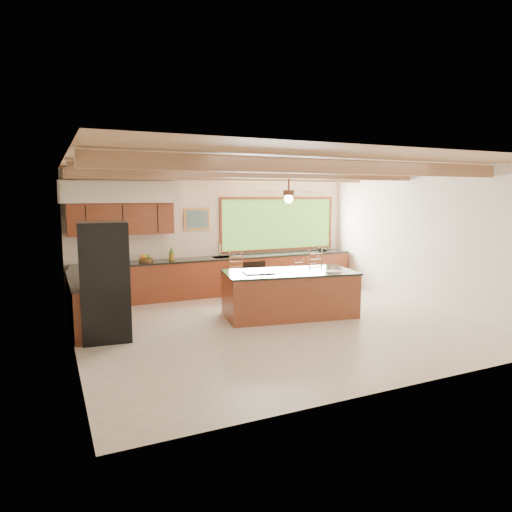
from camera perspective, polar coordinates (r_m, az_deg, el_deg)
name	(u,v)px	position (r m, az deg, el deg)	size (l,w,h in m)	color
ground	(277,324)	(8.80, 2.66, -8.44)	(7.20, 7.20, 0.00)	beige
room_shell	(255,206)	(8.97, -0.15, 6.23)	(7.27, 6.54, 3.02)	silver
counter_run	(196,281)	(10.66, -7.54, -3.07)	(7.12, 3.10, 1.24)	brown
island	(289,293)	(9.27, 4.19, -4.69)	(2.79, 1.66, 0.93)	brown
refrigerator	(105,281)	(8.07, -18.32, -3.00)	(0.85, 0.83, 2.00)	black
bar_stool_a	(235,271)	(10.81, -2.70, -1.85)	(0.41, 0.41, 1.10)	brown
bar_stool_b	(295,276)	(10.58, 4.91, -2.49)	(0.41, 0.41, 0.98)	brown
bar_stool_c	(310,271)	(11.37, 6.73, -1.91)	(0.36, 0.36, 0.94)	brown
bar_stool_d	(313,269)	(10.83, 7.14, -1.68)	(0.44, 0.44, 1.17)	brown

